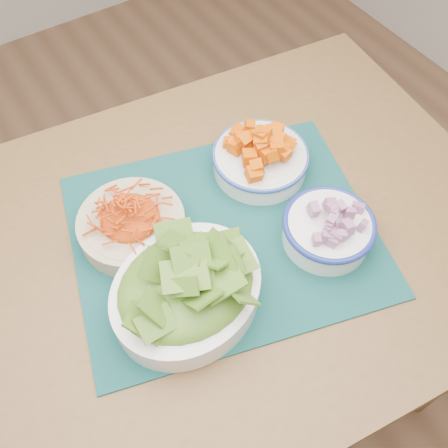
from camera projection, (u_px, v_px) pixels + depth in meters
name	position (u px, v px, depth m)	size (l,w,h in m)	color
ground	(198.00, 435.00, 1.39)	(4.00, 4.00, 0.00)	#906445
table	(193.00, 276.00, 0.94)	(1.24, 0.90, 0.75)	brown
placemat	(224.00, 234.00, 0.87)	(0.51, 0.42, 0.00)	#092E2E
carrot_bowl	(131.00, 221.00, 0.84)	(0.22, 0.22, 0.07)	#C4B192
squash_bowl	(261.00, 153.00, 0.91)	(0.18, 0.18, 0.09)	silver
lettuce_bowl	(186.00, 287.00, 0.75)	(0.29, 0.26, 0.11)	white
onion_bowl	(329.00, 226.00, 0.83)	(0.19, 0.19, 0.08)	white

